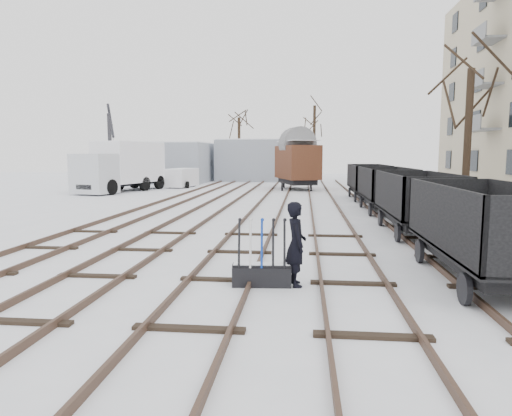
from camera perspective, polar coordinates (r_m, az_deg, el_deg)
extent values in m
plane|color=white|center=(10.70, -4.36, -9.07)|extent=(120.00, 120.00, 0.00)
cube|color=black|center=(25.77, -13.51, 0.25)|extent=(0.07, 52.00, 0.15)
cube|color=black|center=(25.33, -10.45, 0.21)|extent=(0.07, 52.00, 0.15)
cube|color=black|center=(14.74, -26.55, -5.27)|extent=(1.90, 0.20, 0.08)
cube|color=black|center=(24.93, -7.00, 0.17)|extent=(0.07, 52.00, 0.15)
cube|color=black|center=(24.65, -3.75, 0.13)|extent=(0.07, 52.00, 0.15)
cube|color=black|center=(13.39, -15.59, -5.97)|extent=(1.90, 0.20, 0.08)
cube|color=black|center=(24.43, -0.13, 0.09)|extent=(0.07, 52.00, 0.15)
cube|color=black|center=(24.32, 3.24, 0.05)|extent=(0.07, 52.00, 0.15)
cube|color=black|center=(12.61, -2.72, -6.50)|extent=(1.90, 0.20, 0.08)
cube|color=black|center=(24.30, 6.92, 0.00)|extent=(0.07, 52.00, 0.15)
cube|color=black|center=(24.36, 10.30, -0.04)|extent=(0.07, 52.00, 0.15)
cube|color=black|center=(12.52, 11.08, -6.72)|extent=(1.90, 0.20, 0.08)
cube|color=black|center=(24.53, 13.95, -0.08)|extent=(0.07, 52.00, 0.15)
cube|color=black|center=(24.77, 17.24, -0.12)|extent=(0.07, 52.00, 0.15)
cube|color=black|center=(13.13, 24.32, -6.57)|extent=(1.90, 0.20, 0.08)
cube|color=#979FAB|center=(48.47, -11.93, 5.54)|extent=(10.00, 8.00, 4.00)
cube|color=white|center=(48.48, -11.98, 7.97)|extent=(9.80, 7.84, 0.10)
cube|color=#979FAB|center=(50.47, -0.69, 5.96)|extent=(7.00, 6.00, 4.40)
cube|color=white|center=(50.49, -0.69, 8.51)|extent=(6.86, 5.88, 0.10)
cube|color=black|center=(10.25, 0.73, -8.50)|extent=(1.33, 0.51, 0.44)
cube|color=black|center=(10.18, 0.73, -7.20)|extent=(1.32, 0.39, 0.06)
cube|color=white|center=(10.17, 0.73, -6.98)|extent=(1.26, 0.35, 0.03)
cylinder|color=black|center=(10.10, -2.11, -4.47)|extent=(0.07, 0.32, 1.08)
cylinder|color=silver|center=(10.09, -0.69, -4.48)|extent=(0.07, 0.32, 1.08)
cylinder|color=#0C309D|center=(10.08, 0.73, -4.49)|extent=(0.07, 0.32, 1.08)
cylinder|color=black|center=(10.07, 2.16, -4.50)|extent=(0.07, 0.32, 1.08)
cylinder|color=black|center=(10.08, 3.59, -4.51)|extent=(0.07, 0.32, 1.08)
imported|color=black|center=(10.14, 5.02, -4.51)|extent=(0.59, 0.77, 1.88)
cube|color=black|center=(11.71, 26.62, -5.42)|extent=(1.75, 4.80, 0.36)
cube|color=black|center=(11.68, 26.67, -4.55)|extent=(2.18, 5.46, 0.11)
cube|color=black|center=(11.23, 21.87, -0.97)|extent=(0.09, 5.46, 1.46)
cube|color=white|center=(11.66, 26.69, -4.11)|extent=(1.96, 5.24, 0.05)
cylinder|color=black|center=(9.84, 24.61, -9.18)|extent=(0.11, 0.64, 0.64)
cylinder|color=black|center=(13.72, 27.93, -4.95)|extent=(0.11, 0.64, 0.64)
cube|color=black|center=(17.75, 19.39, -1.15)|extent=(1.75, 4.80, 0.36)
cube|color=black|center=(17.73, 19.41, -0.56)|extent=(2.18, 5.46, 0.11)
cube|color=black|center=(17.44, 16.16, 1.84)|extent=(0.09, 5.46, 1.46)
cube|color=black|center=(17.93, 22.76, 1.71)|extent=(0.09, 5.46, 1.46)
cube|color=white|center=(17.72, 19.43, -0.27)|extent=(1.96, 5.24, 0.05)
cylinder|color=black|center=(15.89, 17.28, -2.95)|extent=(0.11, 0.64, 0.64)
cylinder|color=black|center=(19.71, 21.02, -1.26)|extent=(0.11, 0.64, 0.64)
cube|color=black|center=(23.98, 15.88, 0.95)|extent=(1.75, 4.80, 0.36)
cube|color=black|center=(23.97, 15.90, 1.38)|extent=(2.18, 5.46, 0.11)
cube|color=black|center=(23.75, 13.46, 3.17)|extent=(0.09, 5.46, 1.46)
cube|color=black|center=(24.11, 18.40, 3.06)|extent=(0.09, 5.46, 1.46)
cube|color=white|center=(23.96, 15.90, 1.60)|extent=(1.96, 5.24, 0.05)
cylinder|color=black|center=(22.14, 14.08, -0.17)|extent=(0.11, 0.64, 0.64)
cylinder|color=black|center=(25.90, 17.39, 0.70)|extent=(0.11, 0.64, 0.64)
cube|color=black|center=(30.28, 13.83, 2.17)|extent=(1.75, 4.80, 0.36)
cube|color=black|center=(30.27, 13.83, 2.51)|extent=(2.18, 5.46, 0.11)
cube|color=black|center=(30.10, 11.90, 3.93)|extent=(0.09, 5.46, 1.46)
cube|color=black|center=(30.39, 15.83, 3.84)|extent=(0.09, 5.46, 1.46)
cube|color=white|center=(30.26, 13.84, 2.69)|extent=(1.96, 5.24, 0.05)
cylinder|color=black|center=(28.46, 12.29, 1.38)|extent=(0.11, 0.64, 0.64)
cylinder|color=black|center=(32.17, 15.16, 1.90)|extent=(0.11, 0.64, 0.64)
cube|color=black|center=(38.00, 5.14, 3.37)|extent=(3.32, 4.99, 0.42)
cube|color=#491F16|center=(37.94, 5.17, 5.73)|extent=(3.99, 5.74, 2.71)
cube|color=white|center=(37.95, 5.19, 8.33)|extent=(3.67, 5.41, 0.04)
cylinder|color=black|center=(36.39, 3.29, 2.74)|extent=(0.13, 0.73, 0.73)
cylinder|color=black|center=(39.68, 6.83, 3.04)|extent=(0.13, 0.73, 0.73)
cube|color=black|center=(37.19, -16.31, 2.96)|extent=(3.61, 8.62, 0.34)
cube|color=silver|center=(34.25, -18.36, 4.10)|extent=(3.21, 2.90, 2.82)
cube|color=white|center=(37.96, -15.87, 5.52)|extent=(4.29, 6.41, 3.16)
cube|color=white|center=(37.97, -15.95, 7.94)|extent=(4.21, 6.29, 0.05)
cylinder|color=black|center=(35.03, -20.00, 2.51)|extent=(0.34, 1.13, 1.13)
cylinder|color=black|center=(39.71, -12.92, 3.21)|extent=(0.34, 1.13, 1.13)
cube|color=white|center=(40.73, -9.21, 3.78)|extent=(2.23, 3.97, 1.53)
cube|color=white|center=(40.69, -9.23, 4.88)|extent=(2.17, 3.88, 0.03)
cylinder|color=black|center=(39.82, -10.71, 2.88)|extent=(0.19, 0.60, 0.60)
cylinder|color=black|center=(41.72, -7.75, 3.11)|extent=(0.19, 0.60, 0.60)
cube|color=#2B2A2F|center=(47.15, -17.64, 3.32)|extent=(1.93, 1.93, 0.68)
cylinder|color=#2B2A2F|center=(47.08, -17.77, 7.06)|extent=(0.38, 0.38, 6.83)
cylinder|color=#2B2A2F|center=(48.59, -17.15, 10.29)|extent=(1.57, 4.21, 3.15)
cylinder|color=black|center=(50.16, -16.26, 7.85)|extent=(0.03, 0.03, 3.84)
cylinder|color=black|center=(20.88, 24.89, 6.87)|extent=(0.30, 0.30, 6.36)
cylinder|color=black|center=(48.50, -2.12, 7.29)|extent=(0.30, 0.30, 6.72)
cylinder|color=black|center=(49.66, 7.28, 7.99)|extent=(0.30, 0.30, 8.03)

